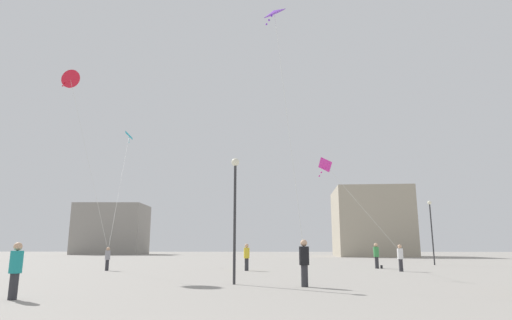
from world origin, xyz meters
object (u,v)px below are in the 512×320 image
(person_in_green, at_px, (376,255))
(person_in_grey, at_px, (108,258))
(lamppost_west, at_px, (235,199))
(person_in_yellow, at_px, (247,256))
(kite_magenta_delta, at_px, (327,167))
(building_left_hall, at_px, (112,229))
(handbag_beside_flyer, at_px, (381,267))
(person_in_teal, at_px, (16,268))
(kite_cyan_delta, at_px, (129,137))
(person_in_black, at_px, (304,261))
(person_in_white, at_px, (400,257))
(kite_crimson_diamond, at_px, (70,79))
(building_centre_hall, at_px, (371,223))
(lamppost_east, at_px, (431,222))
(kite_violet_diamond, at_px, (274,13))

(person_in_green, distance_m, person_in_grey, 19.44)
(person_in_green, height_order, lamppost_west, lamppost_west)
(person_in_yellow, distance_m, kite_magenta_delta, 8.60)
(building_left_hall, xyz_separation_m, handbag_beside_flyer, (45.72, -60.73, -5.41))
(person_in_teal, xyz_separation_m, kite_magenta_delta, (10.90, 12.09, 5.32))
(person_in_teal, distance_m, kite_cyan_delta, 31.53)
(person_in_black, height_order, handbag_beside_flyer, person_in_black)
(person_in_green, relative_size, kite_cyan_delta, 0.14)
(person_in_green, bearing_deg, handbag_beside_flyer, 112.29)
(person_in_white, height_order, person_in_black, person_in_black)
(kite_crimson_diamond, height_order, building_centre_hall, kite_crimson_diamond)
(person_in_teal, relative_size, building_left_hall, 0.11)
(person_in_green, relative_size, person_in_black, 1.00)
(kite_cyan_delta, bearing_deg, person_in_white, -27.24)
(person_in_grey, relative_size, lamppost_east, 0.27)
(person_in_green, relative_size, kite_crimson_diamond, 0.15)
(building_left_hall, height_order, building_centre_hall, building_centre_hall)
(person_in_yellow, relative_size, person_in_grey, 1.15)
(person_in_teal, xyz_separation_m, lamppost_west, (6.08, 5.79, 2.71))
(handbag_beside_flyer, bearing_deg, building_left_hall, 126.97)
(kite_magenta_delta, height_order, building_left_hall, building_left_hall)
(person_in_teal, height_order, building_centre_hall, building_centre_hall)
(person_in_grey, bearing_deg, person_in_black, -97.68)
(person_in_green, xyz_separation_m, building_left_hall, (-45.37, 60.83, 4.51))
(person_in_yellow, distance_m, building_left_hall, 73.91)
(person_in_grey, relative_size, kite_magenta_delta, 0.28)
(kite_cyan_delta, relative_size, building_left_hall, 0.88)
(person_in_black, height_order, kite_cyan_delta, kite_cyan_delta)
(kite_violet_diamond, distance_m, lamppost_west, 10.04)
(person_in_green, bearing_deg, kite_magenta_delta, -21.96)
(kite_violet_diamond, xyz_separation_m, lamppost_east, (13.86, 19.81, -9.65))
(building_left_hall, relative_size, building_centre_hall, 1.05)
(person_in_teal, xyz_separation_m, lamppost_east, (21.76, 26.81, 2.86))
(person_in_white, distance_m, handbag_beside_flyer, 4.12)
(kite_violet_diamond, relative_size, building_left_hall, 0.83)
(person_in_green, height_order, person_in_grey, person_in_green)
(kite_violet_diamond, relative_size, building_centre_hall, 0.87)
(lamppost_east, relative_size, lamppost_west, 1.05)
(person_in_yellow, distance_m, person_in_teal, 17.46)
(person_in_grey, height_order, building_left_hall, building_left_hall)
(person_in_white, height_order, kite_cyan_delta, kite_cyan_delta)
(person_in_white, distance_m, building_centre_hall, 48.21)
(kite_crimson_diamond, bearing_deg, kite_violet_diamond, -24.78)
(kite_cyan_delta, distance_m, handbag_beside_flyer, 27.49)
(building_centre_hall, height_order, lamppost_west, building_centre_hall)
(person_in_grey, xyz_separation_m, lamppost_west, (9.83, -10.14, 2.79))
(building_centre_hall, height_order, lamppost_east, building_centre_hall)
(person_in_grey, xyz_separation_m, building_left_hall, (-26.39, 65.04, 4.67))
(kite_cyan_delta, xyz_separation_m, handbag_beside_flyer, (23.09, -8.05, -12.57))
(person_in_yellow, distance_m, lamppost_west, 11.04)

